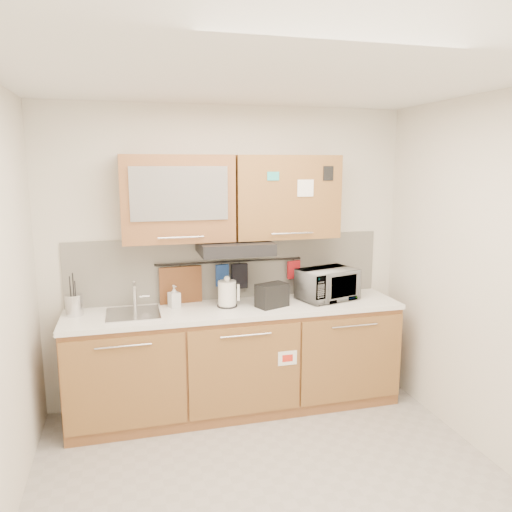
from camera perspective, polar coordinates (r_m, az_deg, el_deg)
floor at (r=3.59m, az=2.50°, el=-25.46°), size 3.20×3.20×0.00m
ceiling at (r=2.95m, az=2.92°, el=20.10°), size 3.20×3.20×0.00m
wall_back at (r=4.44m, az=-3.12°, el=-0.02°), size 3.20×0.00×3.20m
wall_right at (r=3.80m, az=26.38°, el=-2.87°), size 0.00×3.00×3.00m
base_cabinet at (r=4.40m, az=-2.17°, el=-12.27°), size 2.80×0.64×0.88m
countertop at (r=4.23m, az=-2.21°, el=-6.09°), size 2.82×0.62×0.04m
backsplash at (r=4.44m, az=-3.08°, el=-1.32°), size 2.80×0.02×0.56m
upper_cabinets at (r=4.20m, az=-2.76°, el=6.69°), size 1.82×0.37×0.70m
range_hood at (r=4.17m, az=-2.44°, el=1.00°), size 0.60×0.46×0.10m
sink at (r=4.15m, az=-13.85°, el=-6.38°), size 0.42×0.40×0.26m
utensil_rail at (r=4.39m, az=-2.98°, el=-0.65°), size 1.30×0.02×0.02m
utensil_crock at (r=4.23m, az=-20.07°, el=-5.24°), size 0.16×0.16×0.34m
kettle at (r=4.22m, az=-3.31°, el=-4.39°), size 0.19×0.18×0.27m
toaster at (r=4.21m, az=1.84°, el=-4.47°), size 0.30×0.24×0.20m
microwave at (r=4.47m, az=8.15°, el=-3.21°), size 0.57×0.46×0.27m
soap_bottle at (r=4.25m, az=-9.33°, el=-4.57°), size 0.11×0.11×0.19m
cutting_board at (r=4.37m, az=-8.57°, el=-4.12°), size 0.37×0.05×0.45m
oven_mitt at (r=4.39m, az=-3.89°, el=-2.21°), size 0.12×0.05×0.19m
dark_pouch at (r=4.42m, az=-1.89°, el=-2.30°), size 0.14×0.04×0.22m
pot_holder at (r=4.56m, az=4.34°, el=-1.57°), size 0.13×0.06×0.16m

